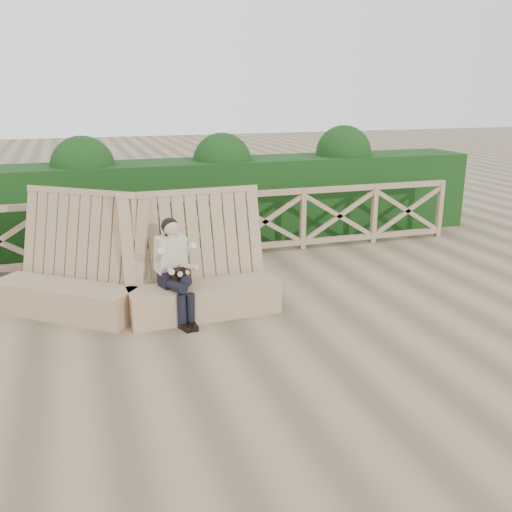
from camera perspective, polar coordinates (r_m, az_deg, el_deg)
name	(u,v)px	position (r m, az deg, el deg)	size (l,w,h in m)	color
ground	(246,343)	(6.54, -0.97, -8.73)	(60.00, 60.00, 0.00)	brown
bench	(135,284)	(7.41, -12.00, -2.78)	(3.54, 1.80, 1.55)	#967455
woman	(175,266)	(7.05, -8.13, -1.02)	(0.45, 0.80, 1.28)	black
guardrail	(184,227)	(9.58, -7.24, 2.86)	(10.10, 0.09, 1.10)	#82654B
hedge	(171,203)	(10.69, -8.54, 5.30)	(12.00, 1.20, 1.50)	black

